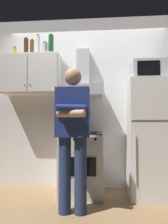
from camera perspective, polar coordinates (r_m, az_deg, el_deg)
ground_plane at (r=2.81m, az=0.00°, el=-24.12°), size 7.00×7.00×0.00m
back_wall_tiled at (r=3.23m, az=0.88°, el=3.02°), size 4.80×0.10×2.70m
upper_cabinet at (r=3.25m, az=-14.78°, el=10.23°), size 0.90×0.37×0.60m
stove_oven at (r=2.93m, az=-0.59°, el=-14.40°), size 0.60×0.62×0.87m
range_hood at (r=3.05m, az=-0.36°, el=8.07°), size 0.60×0.44×0.75m
refrigerator at (r=2.95m, az=18.27°, el=-6.98°), size 0.60×0.62×1.60m
microwave at (r=3.04m, az=17.91°, el=10.98°), size 0.48×0.37×0.28m
person_standing at (r=2.28m, az=-3.27°, el=-5.84°), size 0.38×0.33×1.64m
bottle_beer_brown at (r=3.41m, az=-14.65°, el=17.18°), size 0.06×0.06×0.28m
bottle_canister_steel at (r=3.32m, az=-11.20°, el=17.19°), size 0.09×0.09×0.22m
bottle_rum_dark at (r=3.41m, az=-16.21°, el=17.34°), size 0.07×0.07×0.29m
bottle_spice_jar at (r=3.47m, az=-19.21°, el=15.86°), size 0.06×0.06×0.16m
bottle_vodka_clear at (r=3.34m, az=-13.06°, el=18.02°), size 0.08×0.08×0.33m
bottle_wine_green at (r=3.31m, az=-9.43°, el=18.30°), size 0.08×0.08×0.33m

